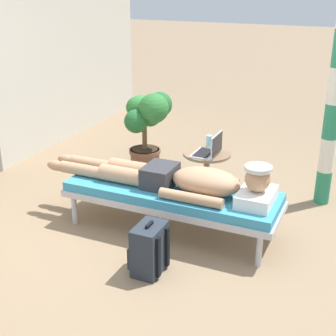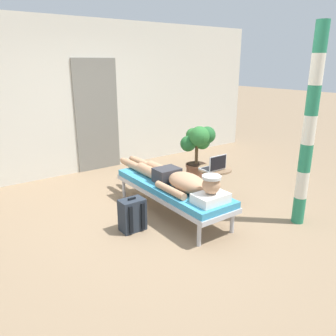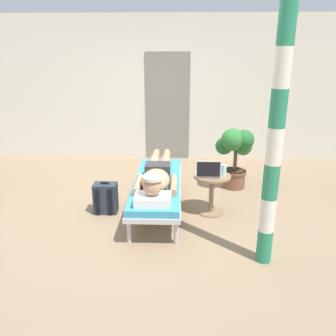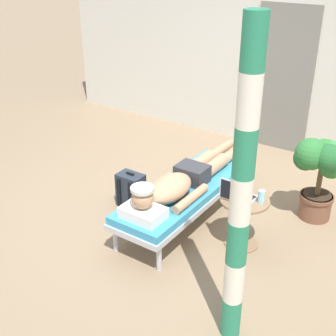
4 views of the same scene
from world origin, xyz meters
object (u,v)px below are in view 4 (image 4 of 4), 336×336
object	(u,v)px
person_reclining	(182,181)
potted_plant	(320,168)
porch_post	(241,200)
backpack	(131,190)
laptop	(237,195)
side_table	(244,214)
lounge_chair	(186,192)
drink_glass	(261,197)

from	to	relation	value
person_reclining	potted_plant	world-z (taller)	potted_plant
potted_plant	porch_post	xyz separation A→B (m)	(0.01, -1.98, 0.58)
person_reclining	potted_plant	distance (m)	1.45
porch_post	backpack	bearing A→B (deg)	149.83
laptop	porch_post	distance (m)	1.32
potted_plant	laptop	bearing A→B (deg)	-117.89
side_table	porch_post	size ratio (longest dim) A/B	0.22
lounge_chair	side_table	xyz separation A→B (m)	(0.71, -0.07, 0.01)
drink_glass	porch_post	xyz separation A→B (m)	(0.29, -1.13, 0.62)
potted_plant	porch_post	bearing A→B (deg)	-89.74
lounge_chair	porch_post	size ratio (longest dim) A/B	0.81
person_reclining	potted_plant	size ratio (longest dim) A/B	2.23
backpack	person_reclining	bearing A→B (deg)	1.67
porch_post	laptop	bearing A→B (deg)	115.59
person_reclining	backpack	xyz separation A→B (m)	(-0.68, -0.02, -0.32)
backpack	potted_plant	xyz separation A→B (m)	(1.82, 0.91, 0.43)
drink_glass	potted_plant	bearing A→B (deg)	71.58
side_table	laptop	xyz separation A→B (m)	(-0.06, -0.05, 0.23)
side_table	laptop	world-z (taller)	laptop
drink_glass	backpack	bearing A→B (deg)	-177.52
side_table	potted_plant	size ratio (longest dim) A/B	0.54
lounge_chair	porch_post	xyz separation A→B (m)	(1.15, -1.17, 0.86)
side_table	backpack	world-z (taller)	side_table
laptop	backpack	size ratio (longest dim) A/B	0.73
drink_glass	person_reclining	bearing A→B (deg)	-176.89
laptop	potted_plant	world-z (taller)	potted_plant
person_reclining	lounge_chair	bearing A→B (deg)	90.00
lounge_chair	drink_glass	size ratio (longest dim) A/B	14.99
person_reclining	side_table	world-z (taller)	person_reclining
drink_glass	porch_post	world-z (taller)	porch_post
potted_plant	drink_glass	bearing A→B (deg)	-108.42
porch_post	side_table	bearing A→B (deg)	111.89
porch_post	person_reclining	bearing A→B (deg)	136.78
person_reclining	porch_post	size ratio (longest dim) A/B	0.90
lounge_chair	person_reclining	world-z (taller)	person_reclining
person_reclining	laptop	size ratio (longest dim) A/B	7.00
person_reclining	laptop	xyz separation A→B (m)	(0.65, -0.04, 0.06)
lounge_chair	person_reclining	distance (m)	0.19
potted_plant	lounge_chair	bearing A→B (deg)	-144.81
lounge_chair	laptop	distance (m)	0.70
lounge_chair	backpack	distance (m)	0.70
laptop	porch_post	xyz separation A→B (m)	(0.50, -1.05, 0.62)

